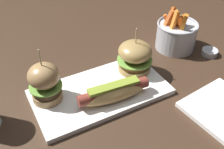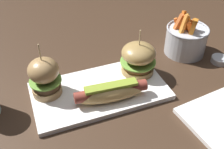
# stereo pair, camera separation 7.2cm
# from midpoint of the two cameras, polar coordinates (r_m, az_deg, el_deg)

# --- Properties ---
(ground_plane) EXTENTS (3.00, 3.00, 0.00)m
(ground_plane) POSITION_cam_midpoint_polar(r_m,az_deg,el_deg) (0.74, -5.23, -4.18)
(ground_plane) COLOR #382619
(platter_main) EXTENTS (0.36, 0.19, 0.01)m
(platter_main) POSITION_cam_midpoint_polar(r_m,az_deg,el_deg) (0.74, -5.26, -3.79)
(platter_main) COLOR white
(platter_main) RESTS_ON ground
(hot_dog) EXTENTS (0.19, 0.06, 0.05)m
(hot_dog) POSITION_cam_midpoint_polar(r_m,az_deg,el_deg) (0.69, -2.62, -3.84)
(hot_dog) COLOR tan
(hot_dog) RESTS_ON platter_main
(slider_left) EXTENTS (0.08, 0.08, 0.15)m
(slider_left) POSITION_cam_midpoint_polar(r_m,az_deg,el_deg) (0.70, -16.78, -1.69)
(slider_left) COLOR #9C784A
(slider_left) RESTS_ON platter_main
(slider_right) EXTENTS (0.10, 0.10, 0.14)m
(slider_right) POSITION_cam_midpoint_polar(r_m,az_deg,el_deg) (0.77, 2.17, 3.74)
(slider_right) COLOR olive
(slider_right) RESTS_ON platter_main
(fries_bucket) EXTENTS (0.13, 0.13, 0.14)m
(fries_bucket) POSITION_cam_midpoint_polar(r_m,az_deg,el_deg) (0.92, 11.13, 8.09)
(fries_bucket) COLOR #B7BABF
(fries_bucket) RESTS_ON ground
(sauce_ramekin) EXTENTS (0.05, 0.05, 0.02)m
(sauce_ramekin) POSITION_cam_midpoint_polar(r_m,az_deg,el_deg) (0.92, 17.78, 4.40)
(sauce_ramekin) COLOR #B7BABF
(sauce_ramekin) RESTS_ON ground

